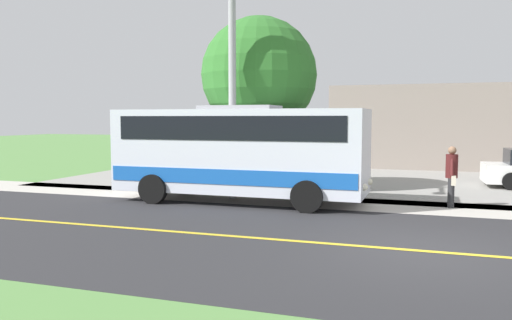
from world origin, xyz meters
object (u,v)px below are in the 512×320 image
object	(u,v)px
shuttle_bus_front	(240,149)
street_light_pole	(231,75)
pedestrian_waiting	(357,174)
tree_curbside	(259,75)
pedestrian_with_bags	(452,174)

from	to	relation	value
shuttle_bus_front	street_light_pole	xyz separation A→B (m)	(-0.38, -0.45, 2.30)
pedestrian_waiting	tree_curbside	xyz separation A→B (m)	(-1.85, -3.81, 3.25)
pedestrian_with_bags	pedestrian_waiting	size ratio (longest dim) A/B	1.08
tree_curbside	shuttle_bus_front	bearing A→B (deg)	6.84
street_light_pole	shuttle_bus_front	bearing A→B (deg)	50.00
shuttle_bus_front	pedestrian_with_bags	world-z (taller)	shuttle_bus_front
shuttle_bus_front	street_light_pole	distance (m)	2.38
pedestrian_with_bags	pedestrian_waiting	xyz separation A→B (m)	(-0.04, -2.71, -0.08)
shuttle_bus_front	pedestrian_with_bags	distance (m)	6.29
pedestrian_with_bags	tree_curbside	world-z (taller)	tree_curbside
shuttle_bus_front	tree_curbside	distance (m)	3.86
street_light_pole	tree_curbside	bearing A→B (deg)	177.70
shuttle_bus_front	street_light_pole	bearing A→B (deg)	-130.00
pedestrian_with_bags	street_light_pole	xyz separation A→B (m)	(0.65, -6.62, 2.98)
pedestrian_with_bags	pedestrian_waiting	world-z (taller)	pedestrian_with_bags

